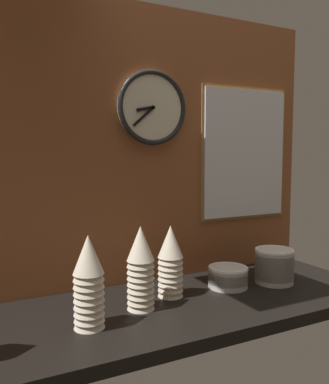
% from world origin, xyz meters
% --- Properties ---
extents(ground_plane, '(1.60, 0.56, 0.04)m').
position_xyz_m(ground_plane, '(0.00, 0.00, -0.02)').
color(ground_plane, black).
extents(wall_tiled_back, '(1.60, 0.03, 1.05)m').
position_xyz_m(wall_tiled_back, '(0.00, 0.27, 0.53)').
color(wall_tiled_back, brown).
rests_on(wall_tiled_back, ground_plane).
extents(cup_stack_center, '(0.09, 0.09, 0.27)m').
position_xyz_m(cup_stack_center, '(-0.08, -0.01, 0.13)').
color(cup_stack_center, beige).
rests_on(cup_stack_center, ground_plane).
extents(cup_stack_center_left, '(0.09, 0.09, 0.27)m').
position_xyz_m(cup_stack_center_left, '(-0.27, -0.07, 0.13)').
color(cup_stack_center_left, beige).
rests_on(cup_stack_center_left, ground_plane).
extents(cup_stack_center_right, '(0.09, 0.09, 0.25)m').
position_xyz_m(cup_stack_center_right, '(0.06, 0.05, 0.12)').
color(cup_stack_center_right, beige).
rests_on(cup_stack_center_right, ground_plane).
extents(bowl_stack_far_right, '(0.15, 0.15, 0.13)m').
position_xyz_m(bowl_stack_far_right, '(0.48, -0.00, 0.07)').
color(bowl_stack_far_right, beige).
rests_on(bowl_stack_far_right, ground_plane).
extents(bowl_stack_right, '(0.15, 0.15, 0.08)m').
position_xyz_m(bowl_stack_right, '(0.29, 0.04, 0.04)').
color(bowl_stack_right, beige).
rests_on(bowl_stack_right, ground_plane).
extents(wall_clock, '(0.28, 0.03, 0.28)m').
position_xyz_m(wall_clock, '(0.08, 0.23, 0.67)').
color(wall_clock, beige).
extents(menu_board, '(0.44, 0.01, 0.57)m').
position_xyz_m(menu_board, '(0.52, 0.24, 0.49)').
color(menu_board, olive).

